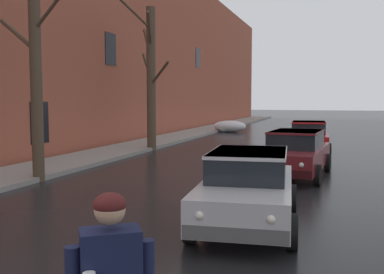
% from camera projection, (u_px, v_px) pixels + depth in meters
% --- Properties ---
extents(left_sidewalk_slab, '(2.47, 80.00, 0.15)m').
position_uv_depth(left_sidewalk_slab, '(132.00, 147.00, 22.03)').
color(left_sidewalk_slab, gray).
rests_on(left_sidewalk_slab, ground).
extents(brick_townhouse_facade, '(0.63, 80.00, 11.67)m').
position_uv_depth(brick_townhouse_facade, '(99.00, 29.00, 22.08)').
color(brick_townhouse_facade, '#9E4C38').
rests_on(brick_townhouse_facade, ground).
extents(snow_bank_mid_block_left, '(2.41, 1.20, 0.85)m').
position_uv_depth(snow_bank_mid_block_left, '(229.00, 127.00, 33.09)').
color(snow_bank_mid_block_left, white).
rests_on(snow_bank_mid_block_left, ground).
extents(bare_tree_second_along_sidewalk, '(3.06, 2.43, 7.12)m').
position_uv_depth(bare_tree_second_along_sidewalk, '(35.00, 52.00, 13.05)').
color(bare_tree_second_along_sidewalk, '#4C3D2D').
rests_on(bare_tree_second_along_sidewalk, ground).
extents(bare_tree_mid_block, '(2.47, 3.72, 6.85)m').
position_uv_depth(bare_tree_mid_block, '(151.00, 74.00, 21.20)').
color(bare_tree_mid_block, '#4C3D2D').
rests_on(bare_tree_mid_block, ground).
extents(sedan_silver_approaching_near_lane, '(2.12, 4.19, 1.42)m').
position_uv_depth(sedan_silver_approaching_near_lane, '(248.00, 186.00, 8.64)').
color(sedan_silver_approaching_near_lane, '#B7B7BC').
rests_on(sedan_silver_approaching_near_lane, ground).
extents(sedan_maroon_parked_kerbside_close, '(2.17, 4.54, 1.42)m').
position_uv_depth(sedan_maroon_parked_kerbside_close, '(295.00, 152.00, 14.21)').
color(sedan_maroon_parked_kerbside_close, maroon).
rests_on(sedan_maroon_parked_kerbside_close, ground).
extents(sedan_red_parked_kerbside_mid, '(2.00, 4.00, 1.42)m').
position_uv_depth(sedan_red_parked_kerbside_mid, '(309.00, 137.00, 20.08)').
color(sedan_red_parked_kerbside_mid, red).
rests_on(sedan_red_parked_kerbside_mid, ground).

